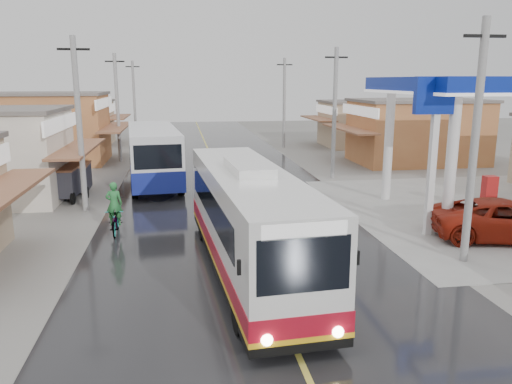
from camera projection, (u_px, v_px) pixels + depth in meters
ground at (262, 273)px, 16.05m from camera, size 120.00×120.00×0.00m
road at (222, 181)px, 30.51m from camera, size 12.00×90.00×0.02m
centre_line at (222, 181)px, 30.50m from camera, size 0.15×90.00×0.01m
shopfronts_left at (13, 178)px, 31.48m from camera, size 11.00×44.00×5.20m
shopfronts_right at (476, 184)px, 29.84m from camera, size 11.00×44.00×4.80m
utility_poles_left at (106, 182)px, 30.44m from camera, size 1.60×50.00×8.00m
utility_poles_right at (332, 178)px, 31.55m from camera, size 1.60×36.00×8.00m
coach_bus at (248, 220)px, 15.88m from camera, size 3.31×11.53×3.56m
second_bus at (153, 154)px, 29.49m from camera, size 3.65×10.23×3.32m
jeepney at (507, 220)px, 19.24m from camera, size 6.13×3.94×1.57m
cyclist at (115, 217)px, 20.02m from camera, size 0.75×2.02×2.16m
tricycle_near at (64, 182)px, 25.47m from camera, size 1.59×2.33×1.73m
tricycle_far at (76, 177)px, 26.82m from camera, size 1.53×2.22×1.70m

